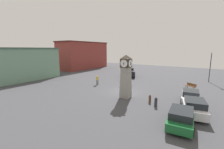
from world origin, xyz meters
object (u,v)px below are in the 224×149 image
bollard_near_tower (156,102)px  car_by_building (190,96)px  car_navy_sedan (181,117)px  street_lamp_near_road (210,65)px  pickup_truck (129,72)px  bench (191,86)px  car_near_tower (194,107)px  clock_tower (126,77)px  bollard_mid_row (150,99)px  pedestrian_near_bench (97,79)px

bollard_near_tower → car_by_building: car_by_building is taller
car_navy_sedan → street_lamp_near_road: size_ratio=0.82×
pickup_truck → bench: 13.86m
car_near_tower → car_navy_sedan: bearing=165.8°
street_lamp_near_road → clock_tower: bearing=151.5°
car_near_tower → car_by_building: bearing=10.2°
bollard_near_tower → car_navy_sedan: (-3.03, -2.95, 0.24)m
car_near_tower → clock_tower: bearing=81.8°
bollard_near_tower → car_near_tower: size_ratio=0.23×
clock_tower → bollard_mid_row: bearing=-92.1°
clock_tower → car_navy_sedan: 8.44m
car_near_tower → pedestrian_near_bench: size_ratio=2.65×
clock_tower → bollard_mid_row: size_ratio=6.06×
clock_tower → car_near_tower: size_ratio=1.23×
bench → pedestrian_near_bench: (-5.63, 14.14, 0.44)m
bollard_near_tower → car_near_tower: bearing=-92.5°
car_near_tower → pedestrian_near_bench: pedestrian_near_bench is taller
pickup_truck → street_lamp_near_road: (2.77, -15.38, 2.33)m
car_near_tower → bench: car_near_tower is taller
bollard_near_tower → bench: (10.20, -2.51, 0.01)m
clock_tower → bench: 11.62m
bollard_mid_row → car_near_tower: size_ratio=0.20×
pedestrian_near_bench → bollard_mid_row: bearing=-109.2°
car_by_building → bench: car_by_building is taller
car_near_tower → bench: bearing=6.4°
bollard_near_tower → pickup_truck: pickup_truck is taller
pedestrian_near_bench → street_lamp_near_road: bearing=-51.4°
bench → car_navy_sedan: bearing=-178.1°
car_near_tower → car_by_building: (3.65, 0.65, -0.04)m
car_navy_sedan → pedestrian_near_bench: bearing=62.4°
car_navy_sedan → pedestrian_near_bench: pedestrian_near_bench is taller
clock_tower → bench: (9.22, -6.72, -2.22)m
pedestrian_near_bench → car_navy_sedan: bearing=-117.6°
car_navy_sedan → car_by_building: size_ratio=1.12×
car_near_tower → street_lamp_near_road: size_ratio=0.80×
bollard_near_tower → car_near_tower: (-0.16, -3.67, 0.28)m
car_navy_sedan → car_by_building: car_by_building is taller
car_near_tower → pedestrian_near_bench: 16.01m
bollard_near_tower → clock_tower: bearing=76.9°
bollard_near_tower → car_by_building: (3.49, -3.02, 0.24)m
car_navy_sedan → car_by_building: bearing=-0.6°
bench → pedestrian_near_bench: 15.22m
bench → street_lamp_near_road: street_lamp_near_road is taller
bollard_mid_row → street_lamp_near_road: 18.12m
car_near_tower → street_lamp_near_road: 18.15m
car_near_tower → car_by_building: size_ratio=1.09×
car_near_tower → bench: (10.36, 1.16, -0.27)m
bollard_near_tower → car_navy_sedan: bearing=-135.8°
car_navy_sedan → car_near_tower: (2.87, -0.72, 0.05)m
pedestrian_near_bench → street_lamp_near_road: 21.28m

